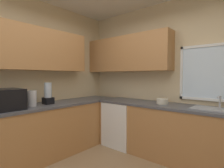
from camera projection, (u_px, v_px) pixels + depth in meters
name	position (u px, v px, depth m)	size (l,w,h in m)	color
room_shell	(106.00, 43.00, 2.32)	(3.70, 3.78, 2.75)	beige
counter_run_left	(32.00, 134.00, 2.75)	(0.65, 3.39, 0.89)	#AD7542
counter_run_back	(175.00, 133.00, 2.83)	(2.79, 0.65, 0.89)	#AD7542
dishwasher	(123.00, 123.00, 3.47)	(0.60, 0.60, 0.84)	white
microwave	(7.00, 99.00, 2.46)	(0.48, 0.36, 0.29)	black
kettle	(32.00, 98.00, 2.72)	(0.13, 0.13, 0.25)	#B7B7BC
sink_assembly	(218.00, 109.00, 2.43)	(0.66, 0.40, 0.19)	#9EA0A5
bowl	(162.00, 101.00, 2.95)	(0.19, 0.19, 0.09)	beige
blender_appliance	(48.00, 94.00, 2.94)	(0.15, 0.15, 0.36)	black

